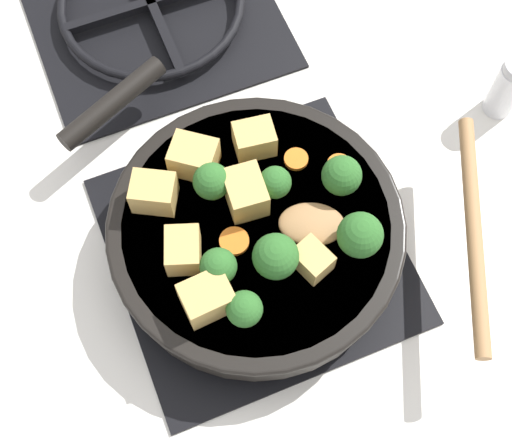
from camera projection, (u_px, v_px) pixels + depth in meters
ground_plane at (256, 250)px, 0.80m from camera, size 2.40×2.40×0.00m
front_burner_grate at (256, 246)px, 0.79m from camera, size 0.31×0.31×0.03m
rear_burner_grate at (152, 7)px, 0.92m from camera, size 0.31×0.31×0.03m
skillet_pan at (254, 230)px, 0.75m from camera, size 0.32×0.40×0.05m
wooden_spoon at (408, 229)px, 0.72m from camera, size 0.25×0.24×0.02m
tofu_cube_center_large at (254, 139)px, 0.75m from camera, size 0.05×0.04×0.03m
tofu_cube_near_handle at (183, 250)px, 0.70m from camera, size 0.05×0.05×0.03m
tofu_cube_east_chunk at (247, 192)px, 0.73m from camera, size 0.04×0.05×0.04m
tofu_cube_west_chunk at (154, 193)px, 0.73m from camera, size 0.06×0.05×0.04m
tofu_cube_back_piece at (194, 158)px, 0.74m from camera, size 0.06×0.06×0.04m
tofu_cube_front_piece at (312, 260)px, 0.70m from camera, size 0.04×0.04×0.03m
tofu_cube_mid_small at (207, 298)px, 0.68m from camera, size 0.05×0.04×0.04m
broccoli_floret_near_spoon at (342, 176)px, 0.72m from camera, size 0.04×0.04×0.05m
broccoli_floret_center_top at (218, 267)px, 0.69m from camera, size 0.04×0.04×0.04m
broccoli_floret_east_rim at (212, 182)px, 0.72m from camera, size 0.04×0.04×0.05m
broccoli_floret_west_rim at (244, 309)px, 0.67m from camera, size 0.04×0.04×0.04m
broccoli_floret_north_edge at (360, 235)px, 0.70m from camera, size 0.05×0.05×0.05m
broccoli_floret_south_cluster at (277, 256)px, 0.69m from camera, size 0.05×0.05×0.05m
broccoli_floret_mid_floret at (275, 183)px, 0.72m from camera, size 0.03×0.03×0.04m
carrot_slice_orange_thin at (234, 241)px, 0.72m from camera, size 0.03×0.03×0.01m
carrot_slice_near_center at (339, 165)px, 0.76m from camera, size 0.03×0.03×0.01m
carrot_slice_edge_slice at (296, 159)px, 0.76m from camera, size 0.03×0.03×0.01m
salt_shaker at (508, 87)px, 0.84m from camera, size 0.04×0.04×0.09m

